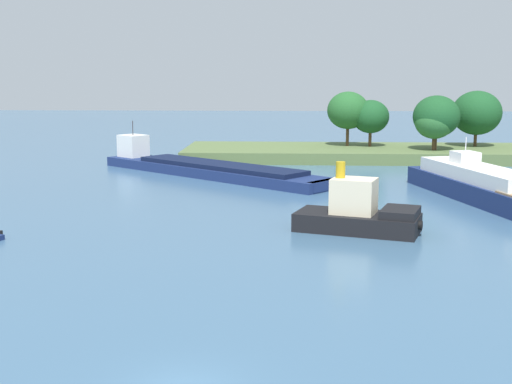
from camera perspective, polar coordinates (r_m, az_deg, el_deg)
The scene contains 4 objects.
treeline_island at distance 97.06m, azimuth 13.35°, elevation 4.50°, with size 60.51×15.85×9.34m.
white_riverboat at distance 66.76m, azimuth 18.16°, elevation 0.67°, with size 9.74×21.47×5.57m.
cargo_barge at distance 78.89m, azimuth -4.32°, elevation 2.06°, with size 28.56×24.76×5.70m.
tugboat at distance 50.74m, azimuth 8.67°, elevation -1.83°, with size 9.78×6.61×5.15m.
Camera 1 is at (3.89, -23.16, 11.44)m, focal length 47.60 mm.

